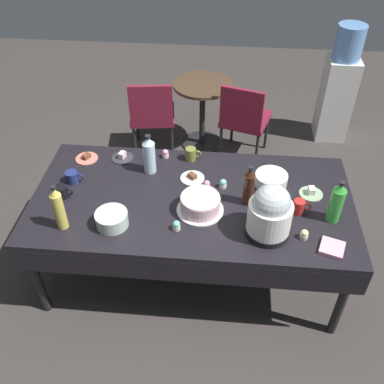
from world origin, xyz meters
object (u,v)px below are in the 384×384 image
(maroon_chair_left, at_px, (152,113))
(coffee_mug_olive, at_px, (191,154))
(potluck_table, at_px, (192,204))
(coffee_mug_black, at_px, (62,192))
(dessert_plate_charcoal, at_px, (122,157))
(water_cooler, at_px, (338,87))
(ceramic_snack_bowl, at_px, (271,179))
(frosted_layer_cake, at_px, (200,204))
(round_cafe_table, at_px, (202,103))
(cupcake_rose, at_px, (176,226))
(soda_bottle_lime_soda, at_px, (337,202))
(slow_cooker, at_px, (270,213))
(dessert_plate_coral, at_px, (87,158))
(cupcake_berry, at_px, (304,234))
(maroon_chair_right, at_px, (244,117))
(cupcake_lemon, at_px, (165,154))
(cupcake_mint, at_px, (207,185))
(cupcake_vanilla, at_px, (223,184))
(soda_bottle_cola, at_px, (249,187))
(dessert_plate_white, at_px, (192,178))
(coffee_mug_red, at_px, (299,207))
(coffee_mug_navy, at_px, (73,177))
(dessert_plate_sage, at_px, (311,193))
(soda_bottle_water, at_px, (149,155))
(glass_salad_bowl, at_px, (112,219))
(soda_bottle_ginger_ale, at_px, (59,208))

(maroon_chair_left, bearing_deg, coffee_mug_olive, -65.72)
(potluck_table, bearing_deg, coffee_mug_black, -175.37)
(dessert_plate_charcoal, height_order, water_cooler, water_cooler)
(ceramic_snack_bowl, relative_size, coffee_mug_black, 1.83)
(frosted_layer_cake, height_order, round_cafe_table, frosted_layer_cake)
(maroon_chair_left, bearing_deg, round_cafe_table, 24.61)
(potluck_table, relative_size, cupcake_rose, 32.59)
(soda_bottle_lime_soda, relative_size, water_cooler, 0.25)
(slow_cooker, relative_size, dessert_plate_charcoal, 2.25)
(dessert_plate_coral, bearing_deg, coffee_mug_black, -95.60)
(cupcake_berry, height_order, maroon_chair_right, maroon_chair_right)
(cupcake_lemon, relative_size, maroon_chair_left, 0.08)
(cupcake_mint, xyz_separation_m, cupcake_vanilla, (0.11, 0.02, 0.00))
(soda_bottle_cola, distance_m, round_cafe_table, 1.87)
(cupcake_vanilla, distance_m, maroon_chair_right, 1.45)
(soda_bottle_lime_soda, bearing_deg, maroon_chair_right, 108.17)
(frosted_layer_cake, relative_size, coffee_mug_olive, 2.55)
(dessert_plate_white, xyz_separation_m, cupcake_berry, (0.74, -0.52, 0.02))
(maroon_chair_right, bearing_deg, water_cooler, 28.00)
(coffee_mug_red, height_order, coffee_mug_black, coffee_mug_red)
(slow_cooker, relative_size, coffee_mug_navy, 2.88)
(slow_cooker, bearing_deg, dessert_plate_coral, 153.74)
(dessert_plate_white, height_order, maroon_chair_left, maroon_chair_left)
(cupcake_mint, bearing_deg, cupcake_berry, -33.79)
(maroon_chair_right, relative_size, water_cooler, 0.69)
(slow_cooker, height_order, coffee_mug_navy, slow_cooker)
(ceramic_snack_bowl, xyz_separation_m, dessert_plate_sage, (0.27, -0.09, -0.03))
(cupcake_lemon, bearing_deg, dessert_plate_charcoal, -171.76)
(slow_cooker, relative_size, cupcake_rose, 5.49)
(ceramic_snack_bowl, bearing_deg, cupcake_vanilla, -169.31)
(cupcake_vanilla, relative_size, soda_bottle_cola, 0.22)
(frosted_layer_cake, xyz_separation_m, cupcake_rose, (-0.14, -0.18, -0.03))
(soda_bottle_water, bearing_deg, dessert_plate_coral, 168.61)
(coffee_mug_olive, bearing_deg, cupcake_mint, -67.28)
(dessert_plate_coral, height_order, coffee_mug_black, coffee_mug_black)
(coffee_mug_olive, xyz_separation_m, water_cooler, (1.41, 1.62, -0.21))
(cupcake_lemon, bearing_deg, coffee_mug_red, -29.23)
(coffee_mug_red, distance_m, water_cooler, 2.25)
(soda_bottle_water, bearing_deg, glass_salad_bowl, -104.70)
(potluck_table, relative_size, maroon_chair_left, 2.59)
(dessert_plate_charcoal, distance_m, soda_bottle_cola, 1.05)
(cupcake_vanilla, height_order, coffee_mug_red, coffee_mug_red)
(cupcake_vanilla, relative_size, maroon_chair_left, 0.08)
(frosted_layer_cake, distance_m, soda_bottle_water, 0.57)
(slow_cooker, distance_m, dessert_plate_charcoal, 1.28)
(cupcake_berry, height_order, coffee_mug_black, coffee_mug_black)
(soda_bottle_ginger_ale, height_order, water_cooler, water_cooler)
(coffee_mug_black, relative_size, water_cooler, 0.10)
(coffee_mug_black, xyz_separation_m, coffee_mug_navy, (0.02, 0.17, -0.00))
(cupcake_rose, distance_m, coffee_mug_black, 0.85)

